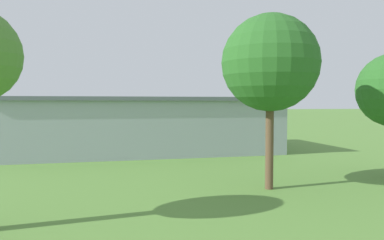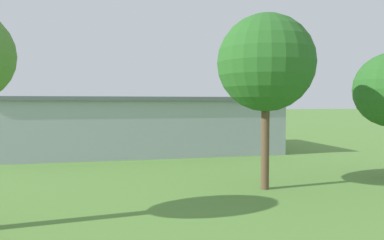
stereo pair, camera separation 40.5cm
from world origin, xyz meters
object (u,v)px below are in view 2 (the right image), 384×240
Objects in this scene: person_near_hangar_door at (50,132)px; tree_at_field_edge at (266,63)px; hangar at (142,124)px; car_orange at (19,136)px; person_at_fence_line at (222,131)px; biplane at (218,116)px; person_beside_truck at (244,133)px; person_crossing_taxiway at (44,134)px.

tree_at_field_edge is at bearing 118.16° from person_near_hangar_door.
hangar is 5.85× the size of car_orange.
person_at_fence_line is (-26.75, -2.48, 0.07)m from car_orange.
hangar is 15.42× the size of person_at_fence_line.
person_beside_truck is at bearing 91.35° from biplane.
tree_at_field_edge is (-18.87, 31.79, 6.50)m from person_crossing_taxiway.
tree_at_field_edge is at bearing 74.74° from person_beside_truck.
person_near_hangar_door is (26.64, -5.80, -0.05)m from person_beside_truck.
person_at_fence_line is (-24.28, 0.27, 0.12)m from person_crossing_taxiway.
biplane is (-14.05, -24.28, -0.07)m from hangar.
hangar reaches higher than person_near_hangar_door.
biplane is 4.87× the size of person_crossing_taxiway.
person_beside_truck is at bearing -105.26° from tree_at_field_edge.
biplane is at bearing -101.13° from person_at_fence_line.
tree_at_field_edge is at bearing 79.88° from biplane.
person_at_fence_line is (-11.84, -13.06, -1.89)m from hangar.
person_at_fence_line is at bearing -43.58° from person_beside_truck.
car_orange is 29.28m from person_beside_truck.
car_orange is at bearing -53.69° from tree_at_field_edge.
tree_at_field_edge reaches higher than biplane.
person_beside_truck is at bearing -179.84° from car_orange.
biplane is 27.52m from person_near_hangar_door.
hangar is at bearing 47.79° from person_at_fence_line.
person_at_fence_line is at bearing 78.87° from biplane.
person_crossing_taxiway is 0.97× the size of person_near_hangar_door.
person_beside_truck is at bearing 136.42° from person_at_fence_line.
hangar is at bearing 36.55° from person_beside_truck.
tree_at_field_edge is (7.62, 42.74, 4.56)m from biplane.
car_orange is at bearing 25.33° from biplane.
biplane reaches higher than person_at_fence_line.
person_crossing_taxiway is at bearing 22.46° from biplane.
hangar is 16.17× the size of person_beside_truck.
person_near_hangar_door is at bearing -61.84° from tree_at_field_edge.
car_orange is at bearing 65.84° from person_near_hangar_door.
person_crossing_taxiway is at bearing -59.31° from tree_at_field_edge.
biplane is 43.65m from tree_at_field_edge.
hangar is at bearing 126.70° from person_near_hangar_door.
hangar is at bearing 59.94° from biplane.
person_beside_truck is 30.85m from tree_at_field_edge.
person_at_fence_line reaches higher than person_crossing_taxiway.
hangar reaches higher than car_orange.
person_at_fence_line is 0.18× the size of tree_at_field_edge.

